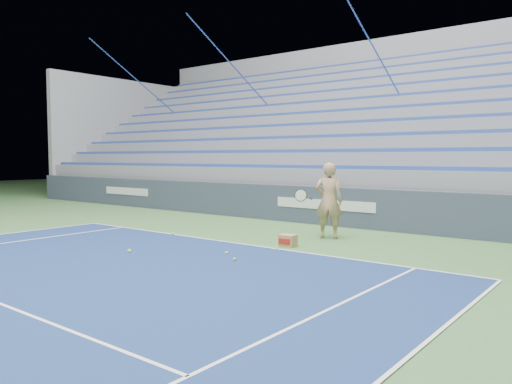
{
  "coord_description": "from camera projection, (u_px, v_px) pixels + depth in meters",
  "views": [
    {
      "loc": [
        7.23,
        3.41,
        1.95
      ],
      "look_at": [
        0.17,
        12.38,
        1.15
      ],
      "focal_mm": 35.0,
      "sensor_mm": 36.0,
      "label": 1
    }
  ],
  "objects": [
    {
      "name": "tennis_ball_3",
      "position": [
        173.0,
        234.0,
        12.51
      ],
      "size": [
        0.07,
        0.07,
        0.07
      ],
      "primitive_type": "sphere",
      "color": "#C6EF31",
      "rests_on": "ground"
    },
    {
      "name": "tennis_player",
      "position": [
        329.0,
        200.0,
        11.93
      ],
      "size": [
        0.99,
        0.94,
        1.83
      ],
      "color": "tan",
      "rests_on": "ground"
    },
    {
      "name": "ball_box",
      "position": [
        288.0,
        241.0,
        10.87
      ],
      "size": [
        0.37,
        0.3,
        0.26
      ],
      "color": "#A88051",
      "rests_on": "ground"
    },
    {
      "name": "tennis_ball_2",
      "position": [
        130.0,
        251.0,
        10.16
      ],
      "size": [
        0.07,
        0.07,
        0.07
      ],
      "primitive_type": "sphere",
      "color": "#C6EF31",
      "rests_on": "ground"
    },
    {
      "name": "sponsor_barrier",
      "position": [
        326.0,
        206.0,
        14.34
      ],
      "size": [
        30.0,
        0.32,
        1.1
      ],
      "color": "#363F52",
      "rests_on": "ground"
    },
    {
      "name": "tennis_ball_4",
      "position": [
        227.0,
        253.0,
        9.98
      ],
      "size": [
        0.07,
        0.07,
        0.07
      ],
      "primitive_type": "sphere",
      "color": "#C6EF31",
      "rests_on": "ground"
    },
    {
      "name": "tennis_ball_1",
      "position": [
        277.0,
        248.0,
        10.56
      ],
      "size": [
        0.07,
        0.07,
        0.07
      ],
      "primitive_type": "sphere",
      "color": "#C6EF31",
      "rests_on": "ground"
    },
    {
      "name": "bleachers",
      "position": [
        404.0,
        146.0,
        18.7
      ],
      "size": [
        31.0,
        9.15,
        7.3
      ],
      "color": "gray",
      "rests_on": "ground"
    },
    {
      "name": "tennis_ball_5",
      "position": [
        129.0,
        251.0,
        10.23
      ],
      "size": [
        0.07,
        0.07,
        0.07
      ],
      "primitive_type": "sphere",
      "color": "#C6EF31",
      "rests_on": "ground"
    },
    {
      "name": "tennis_ball_0",
      "position": [
        234.0,
        259.0,
        9.35
      ],
      "size": [
        0.07,
        0.07,
        0.07
      ],
      "primitive_type": "sphere",
      "color": "#C6EF31",
      "rests_on": "ground"
    }
  ]
}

